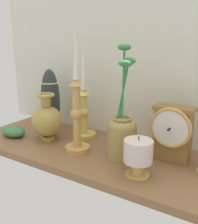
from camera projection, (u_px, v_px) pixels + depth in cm
name	position (u px, v px, depth cm)	size (l,w,h in cm)	color
ground_plane	(98.00, 153.00, 92.53)	(100.00, 36.00, 2.40)	brown
back_wall	(124.00, 53.00, 98.43)	(120.00, 2.00, 65.00)	silver
mantel_clock	(172.00, 132.00, 82.08)	(12.91, 8.73, 18.17)	brown
candlestick_tall_left	(77.00, 115.00, 88.04)	(8.56, 8.56, 42.00)	tan
candlestick_tall_center	(84.00, 109.00, 101.18)	(9.11, 9.11, 37.92)	#D0B752
brass_vase_bulbous	(47.00, 120.00, 99.79)	(11.71, 11.71, 18.15)	#AD9344
brass_vase_jar	(122.00, 133.00, 84.08)	(9.53, 9.53, 36.30)	#9E8347
pillar_candle_near_clock	(138.00, 154.00, 73.99)	(8.29, 8.29, 11.82)	tan
tall_ceramic_vase	(51.00, 100.00, 110.30)	(7.83, 7.83, 25.76)	#2A3132
ivy_sprig	(14.00, 131.00, 104.67)	(10.41, 7.29, 4.22)	#407E4A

